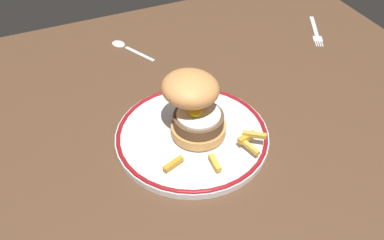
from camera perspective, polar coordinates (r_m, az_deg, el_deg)
ground_plane at (r=82.60cm, az=1.76°, el=-1.26°), size 111.92×96.15×4.00cm
dinner_plate at (r=77.26cm, az=-0.00°, el=-2.07°), size 27.86×27.86×1.60cm
burger at (r=73.65cm, az=0.24°, el=2.25°), size 12.40×13.17×11.69cm
fries_pile at (r=77.24cm, az=2.72°, el=-0.53°), size 18.73×20.79×2.48cm
fork at (r=112.43cm, az=16.25°, el=11.33°), size 7.95×13.38×0.36cm
spoon at (r=103.77cm, az=-9.26°, el=9.92°), size 7.63×12.59×0.90cm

